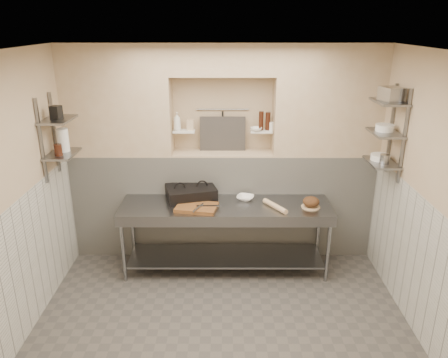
{
  "coord_description": "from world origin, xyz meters",
  "views": [
    {
      "loc": [
        0.03,
        -3.75,
        3.04
      ],
      "look_at": [
        0.02,
        0.9,
        1.35
      ],
      "focal_mm": 35.0,
      "sensor_mm": 36.0,
      "label": 1
    }
  ],
  "objects_px": {
    "rolling_pin": "(275,206)",
    "bowl_alcove": "(256,129)",
    "bread_loaf": "(311,202)",
    "panini_press": "(191,193)",
    "mixing_bowl": "(245,198)",
    "bottle_soap": "(177,121)",
    "prep_table": "(226,224)",
    "jug_left": "(63,140)",
    "cutting_board": "(197,207)"
  },
  "relations": [
    {
      "from": "bowl_alcove",
      "to": "jug_left",
      "type": "distance_m",
      "value": 2.34
    },
    {
      "from": "bottle_soap",
      "to": "bowl_alcove",
      "type": "height_order",
      "value": "bottle_soap"
    },
    {
      "from": "panini_press",
      "to": "cutting_board",
      "type": "xyz_separation_m",
      "value": [
        0.09,
        -0.32,
        -0.06
      ]
    },
    {
      "from": "prep_table",
      "to": "bread_loaf",
      "type": "bearing_deg",
      "value": -2.9
    },
    {
      "from": "mixing_bowl",
      "to": "bread_loaf",
      "type": "relative_size",
      "value": 1.06
    },
    {
      "from": "panini_press",
      "to": "bowl_alcove",
      "type": "bearing_deg",
      "value": 5.99
    },
    {
      "from": "cutting_board",
      "to": "bottle_soap",
      "type": "xyz_separation_m",
      "value": [
        -0.27,
        0.65,
        0.91
      ]
    },
    {
      "from": "bread_loaf",
      "to": "bottle_soap",
      "type": "distance_m",
      "value": 1.96
    },
    {
      "from": "mixing_bowl",
      "to": "rolling_pin",
      "type": "relative_size",
      "value": 0.52
    },
    {
      "from": "prep_table",
      "to": "panini_press",
      "type": "distance_m",
      "value": 0.59
    },
    {
      "from": "mixing_bowl",
      "to": "bowl_alcove",
      "type": "xyz_separation_m",
      "value": [
        0.14,
        0.34,
        0.81
      ]
    },
    {
      "from": "prep_table",
      "to": "bread_loaf",
      "type": "distance_m",
      "value": 1.09
    },
    {
      "from": "rolling_pin",
      "to": "panini_press",
      "type": "bearing_deg",
      "value": 163.93
    },
    {
      "from": "bread_loaf",
      "to": "jug_left",
      "type": "height_order",
      "value": "jug_left"
    },
    {
      "from": "bottle_soap",
      "to": "cutting_board",
      "type": "bearing_deg",
      "value": -67.28
    },
    {
      "from": "rolling_pin",
      "to": "bottle_soap",
      "type": "xyz_separation_m",
      "value": [
        -1.22,
        0.63,
        0.9
      ]
    },
    {
      "from": "mixing_bowl",
      "to": "bread_loaf",
      "type": "height_order",
      "value": "bread_loaf"
    },
    {
      "from": "prep_table",
      "to": "panini_press",
      "type": "height_order",
      "value": "panini_press"
    },
    {
      "from": "panini_press",
      "to": "cutting_board",
      "type": "height_order",
      "value": "panini_press"
    },
    {
      "from": "mixing_bowl",
      "to": "prep_table",
      "type": "bearing_deg",
      "value": -143.81
    },
    {
      "from": "panini_press",
      "to": "jug_left",
      "type": "bearing_deg",
      "value": 175.72
    },
    {
      "from": "prep_table",
      "to": "bowl_alcove",
      "type": "distance_m",
      "value": 1.27
    },
    {
      "from": "panini_press",
      "to": "bowl_alcove",
      "type": "height_order",
      "value": "bowl_alcove"
    },
    {
      "from": "bread_loaf",
      "to": "bowl_alcove",
      "type": "distance_m",
      "value": 1.15
    },
    {
      "from": "mixing_bowl",
      "to": "bowl_alcove",
      "type": "relative_size",
      "value": 1.46
    },
    {
      "from": "cutting_board",
      "to": "mixing_bowl",
      "type": "bearing_deg",
      "value": 25.84
    },
    {
      "from": "rolling_pin",
      "to": "bread_loaf",
      "type": "distance_m",
      "value": 0.44
    },
    {
      "from": "prep_table",
      "to": "bread_loaf",
      "type": "relative_size",
      "value": 12.86
    },
    {
      "from": "cutting_board",
      "to": "rolling_pin",
      "type": "distance_m",
      "value": 0.95
    },
    {
      "from": "panini_press",
      "to": "rolling_pin",
      "type": "xyz_separation_m",
      "value": [
        1.04,
        -0.3,
        -0.05
      ]
    },
    {
      "from": "prep_table",
      "to": "mixing_bowl",
      "type": "relative_size",
      "value": 12.13
    },
    {
      "from": "prep_table",
      "to": "panini_press",
      "type": "relative_size",
      "value": 3.74
    },
    {
      "from": "mixing_bowl",
      "to": "bowl_alcove",
      "type": "bearing_deg",
      "value": 67.65
    },
    {
      "from": "panini_press",
      "to": "bread_loaf",
      "type": "height_order",
      "value": "panini_press"
    },
    {
      "from": "panini_press",
      "to": "mixing_bowl",
      "type": "distance_m",
      "value": 0.69
    },
    {
      "from": "bread_loaf",
      "to": "mixing_bowl",
      "type": "bearing_deg",
      "value": 163.36
    },
    {
      "from": "prep_table",
      "to": "rolling_pin",
      "type": "relative_size",
      "value": 6.25
    },
    {
      "from": "rolling_pin",
      "to": "bowl_alcove",
      "type": "xyz_separation_m",
      "value": [
        -0.21,
        0.62,
        0.8
      ]
    },
    {
      "from": "prep_table",
      "to": "rolling_pin",
      "type": "distance_m",
      "value": 0.67
    },
    {
      "from": "prep_table",
      "to": "mixing_bowl",
      "type": "xyz_separation_m",
      "value": [
        0.25,
        0.18,
        0.28
      ]
    },
    {
      "from": "cutting_board",
      "to": "bowl_alcove",
      "type": "height_order",
      "value": "bowl_alcove"
    },
    {
      "from": "bread_loaf",
      "to": "bottle_soap",
      "type": "bearing_deg",
      "value": 160.38
    },
    {
      "from": "cutting_board",
      "to": "rolling_pin",
      "type": "relative_size",
      "value": 1.16
    },
    {
      "from": "bowl_alcove",
      "to": "panini_press",
      "type": "bearing_deg",
      "value": -159.12
    },
    {
      "from": "panini_press",
      "to": "mixing_bowl",
      "type": "height_order",
      "value": "panini_press"
    },
    {
      "from": "prep_table",
      "to": "mixing_bowl",
      "type": "height_order",
      "value": "mixing_bowl"
    },
    {
      "from": "mixing_bowl",
      "to": "panini_press",
      "type": "bearing_deg",
      "value": 177.87
    },
    {
      "from": "mixing_bowl",
      "to": "rolling_pin",
      "type": "bearing_deg",
      "value": -38.08
    },
    {
      "from": "cutting_board",
      "to": "bottle_soap",
      "type": "height_order",
      "value": "bottle_soap"
    },
    {
      "from": "bottle_soap",
      "to": "prep_table",
      "type": "bearing_deg",
      "value": -41.01
    }
  ]
}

